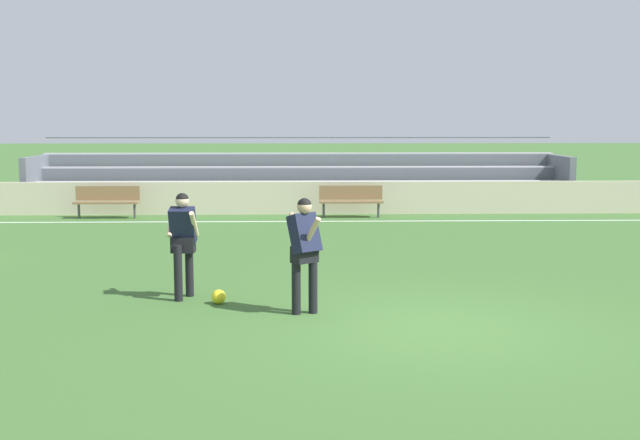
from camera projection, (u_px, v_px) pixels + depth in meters
ground_plane at (436, 329)px, 10.61m from camera, size 160.00×160.00×0.00m
field_line_sideline at (365, 221)px, 21.71m from camera, size 44.00×0.12×0.01m
sideline_wall at (361, 198)px, 23.30m from camera, size 48.00×0.16×0.96m
bleacher_stand at (300, 178)px, 25.14m from camera, size 16.77×2.75×2.21m
bench_far_left at (107, 199)px, 22.32m from camera, size 1.80×0.40×0.90m
bench_far_right at (351, 198)px, 22.51m from camera, size 1.80×0.40×0.90m
player_dark_overlapping at (183, 236)px, 12.27m from camera, size 0.48×0.61×1.66m
player_dark_wide_right at (304, 245)px, 11.31m from camera, size 0.53×0.67×1.68m
soccer_ball at (219, 297)px, 12.02m from camera, size 0.22×0.22×0.22m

